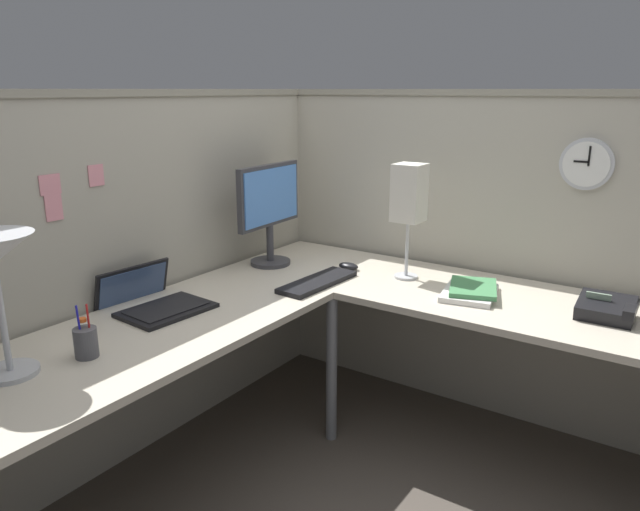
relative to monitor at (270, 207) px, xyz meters
The scene contains 16 objects.
ground_plane 1.25m from the monitor, 117.32° to the right, with size 6.80×6.80×0.00m, color #4C443D.
cubicle_wall_back 0.77m from the monitor, 161.53° to the left, with size 2.57×0.12×1.58m.
cubicle_wall_right 1.08m from the monitor, 59.10° to the right, with size 0.12×2.37×1.58m.
desk 0.92m from the monitor, 124.74° to the right, with size 2.35×2.15×0.73m.
monitor is the anchor object (origin of this frame).
laptop 0.80m from the monitor, behind, with size 0.37×0.41×0.22m.
keyboard 0.49m from the monitor, 109.65° to the right, with size 0.43×0.14×0.02m, color black.
computer_mouse 0.48m from the monitor, 69.32° to the right, with size 0.06×0.10×0.03m, color black.
pen_cup 1.22m from the monitor, behind, with size 0.08×0.08×0.18m.
office_phone 1.56m from the monitor, 84.66° to the right, with size 0.19×0.21×0.11m.
book_stack 1.05m from the monitor, 84.01° to the right, with size 0.33×0.27×0.04m.
desk_lamp_paper 0.69m from the monitor, 74.90° to the right, with size 0.13×0.13×0.53m.
wall_clock 1.44m from the monitor, 69.96° to the right, with size 0.04×0.22×0.22m.
pinned_note_leftmost 0.88m from the monitor, 167.84° to the left, with size 0.07×0.00×0.08m, color pink.
pinned_note_middle 1.05m from the monitor, behind, with size 0.07×0.00×0.10m, color pink.
pinned_note_rightmost 1.07m from the monitor, behind, with size 0.08×0.00×0.07m, color pink.
Camera 1 is at (-1.92, -1.19, 1.58)m, focal length 33.61 mm.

